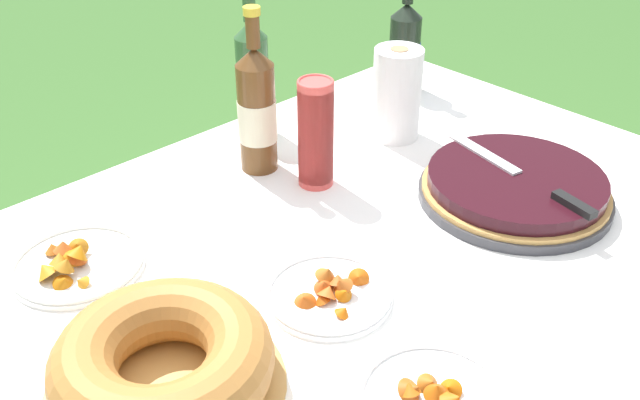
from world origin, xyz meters
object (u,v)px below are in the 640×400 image
(berry_tart, at_px, (515,188))
(snack_plate_near, at_px, (76,263))
(cup_stack, at_px, (316,134))
(juice_bottle_red, at_px, (405,47))
(cider_bottle_amber, at_px, (257,110))
(cider_bottle_green, at_px, (253,79))
(snack_plate_right, at_px, (329,293))
(bundt_cake, at_px, (163,363))
(serving_knife, at_px, (529,179))
(paper_towel_roll, at_px, (397,94))

(berry_tart, relative_size, snack_plate_near, 1.66)
(cup_stack, relative_size, juice_bottle_red, 0.74)
(cup_stack, xyz_separation_m, cider_bottle_amber, (-0.04, 0.13, 0.02))
(cup_stack, bearing_deg, snack_plate_near, 171.40)
(cup_stack, height_order, cider_bottle_green, cider_bottle_green)
(cider_bottle_green, relative_size, snack_plate_near, 1.52)
(juice_bottle_red, height_order, snack_plate_right, juice_bottle_red)
(bundt_cake, bearing_deg, cup_stack, 26.07)
(serving_knife, relative_size, snack_plate_near, 1.63)
(cider_bottle_amber, distance_m, snack_plate_near, 0.48)
(serving_knife, bearing_deg, berry_tart, 0.00)
(bundt_cake, relative_size, snack_plate_right, 1.61)
(serving_knife, xyz_separation_m, juice_bottle_red, (0.26, 0.54, 0.05))
(serving_knife, xyz_separation_m, snack_plate_near, (-0.73, 0.42, -0.05))
(bundt_cake, distance_m, cider_bottle_amber, 0.64)
(snack_plate_right, bearing_deg, bundt_cake, 176.40)
(cup_stack, bearing_deg, berry_tart, -52.93)
(cider_bottle_amber, xyz_separation_m, snack_plate_near, (-0.46, -0.06, -0.12))
(berry_tart, xyz_separation_m, cup_stack, (-0.24, 0.32, 0.09))
(serving_knife, relative_size, cider_bottle_amber, 1.06)
(cider_bottle_amber, bearing_deg, paper_towel_roll, -17.74)
(cider_bottle_amber, height_order, juice_bottle_red, cider_bottle_amber)
(bundt_cake, distance_m, cup_stack, 0.60)
(berry_tart, distance_m, serving_knife, 0.05)
(cider_bottle_amber, bearing_deg, berry_tart, -57.76)
(cup_stack, xyz_separation_m, juice_bottle_red, (0.50, 0.19, 0.00))
(bundt_cake, bearing_deg, berry_tart, -4.15)
(serving_knife, distance_m, snack_plate_right, 0.48)
(bundt_cake, relative_size, cider_bottle_amber, 0.97)
(snack_plate_near, bearing_deg, serving_knife, -29.98)
(serving_knife, relative_size, cup_stack, 1.63)
(snack_plate_right, relative_size, paper_towel_roll, 0.99)
(cider_bottle_green, xyz_separation_m, paper_towel_roll, (0.22, -0.24, -0.03))
(snack_plate_right, bearing_deg, berry_tart, -4.50)
(bundt_cake, height_order, snack_plate_right, bundt_cake)
(cider_bottle_green, bearing_deg, paper_towel_roll, -47.37)
(serving_knife, relative_size, bundt_cake, 1.10)
(bundt_cake, bearing_deg, cider_bottle_green, 41.68)
(cup_stack, height_order, paper_towel_roll, cup_stack)
(cider_bottle_green, bearing_deg, berry_tart, -72.63)
(cider_bottle_green, bearing_deg, serving_knife, -73.91)
(bundt_cake, relative_size, cider_bottle_green, 0.98)
(cup_stack, height_order, cider_bottle_amber, cider_bottle_amber)
(serving_knife, height_order, juice_bottle_red, juice_bottle_red)
(berry_tart, height_order, serving_knife, serving_knife)
(paper_towel_roll, bearing_deg, juice_bottle_red, 37.06)
(cider_bottle_amber, distance_m, snack_plate_right, 0.47)
(cider_bottle_amber, xyz_separation_m, snack_plate_right, (-0.19, -0.41, -0.12))
(cider_bottle_amber, bearing_deg, cup_stack, -71.96)
(berry_tart, bearing_deg, serving_knife, -101.88)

